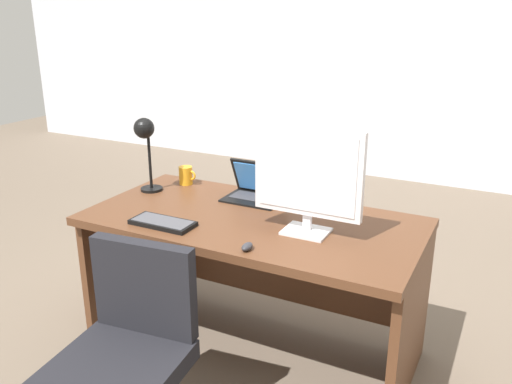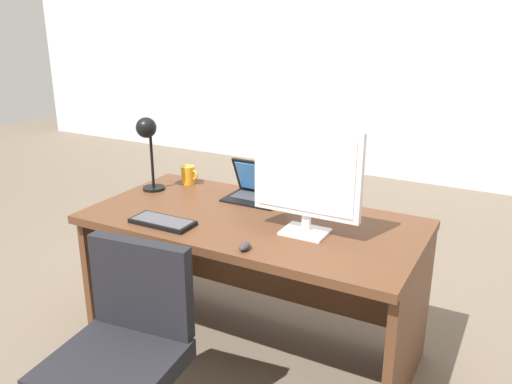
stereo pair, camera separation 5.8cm
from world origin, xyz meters
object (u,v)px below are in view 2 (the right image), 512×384
object	(u,v)px
laptop	(258,187)
coffee_mug	(188,175)
mouse	(245,247)
office_chair	(123,373)
keyboard	(163,222)
monitor	(307,176)
desk_lamp	(148,138)
desk	(256,252)

from	to	relation	value
laptop	coffee_mug	size ratio (longest dim) A/B	2.88
mouse	office_chair	distance (m)	0.69
laptop	keyboard	world-z (taller)	laptop
monitor	mouse	xyz separation A→B (m)	(-0.15, -0.28, -0.25)
office_chair	coffee_mug	bearing A→B (deg)	112.16
keyboard	desk_lamp	xyz separation A→B (m)	(-0.36, 0.36, 0.29)
office_chair	keyboard	bearing A→B (deg)	110.51
mouse	desk_lamp	world-z (taller)	desk_lamp
monitor	keyboard	size ratio (longest dim) A/B	1.62
laptop	coffee_mug	world-z (taller)	laptop
desk	keyboard	distance (m)	0.50
keyboard	monitor	bearing A→B (deg)	19.01
keyboard	desk_lamp	size ratio (longest dim) A/B	0.75
desk	monitor	bearing A→B (deg)	-17.55
mouse	monitor	bearing A→B (deg)	61.99
desk	office_chair	size ratio (longest dim) A/B	1.94
desk	monitor	xyz separation A→B (m)	(0.30, -0.09, 0.47)
mouse	keyboard	bearing A→B (deg)	172.20
keyboard	office_chair	world-z (taller)	office_chair
laptop	desk	bearing A→B (deg)	-63.70
desk	keyboard	xyz separation A→B (m)	(-0.33, -0.31, 0.21)
laptop	mouse	xyz separation A→B (m)	(0.26, -0.60, -0.05)
keyboard	office_chair	size ratio (longest dim) A/B	0.37
keyboard	mouse	distance (m)	0.48
monitor	coffee_mug	distance (m)	0.97
desk	keyboard	world-z (taller)	keyboard
monitor	laptop	bearing A→B (deg)	142.08
laptop	coffee_mug	xyz separation A→B (m)	(-0.47, 0.03, -0.01)
desk	office_chair	bearing A→B (deg)	-98.25
keyboard	desk	bearing A→B (deg)	43.17
keyboard	mouse	size ratio (longest dim) A/B	4.36
mouse	coffee_mug	xyz separation A→B (m)	(-0.73, 0.63, 0.04)
desk	laptop	size ratio (longest dim) A/B	5.29
desk	office_chair	world-z (taller)	office_chair
laptop	desk_lamp	distance (m)	0.65
monitor	desk_lamp	distance (m)	1.00
desk	laptop	distance (m)	0.36
office_chair	monitor	bearing A→B (deg)	61.19
laptop	office_chair	size ratio (longest dim) A/B	0.37
keyboard	coffee_mug	world-z (taller)	coffee_mug
mouse	laptop	bearing A→B (deg)	113.26
laptop	desk_lamp	world-z (taller)	desk_lamp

